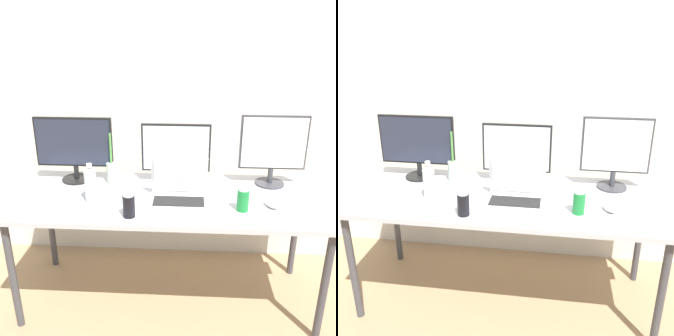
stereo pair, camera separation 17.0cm
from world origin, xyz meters
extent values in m
plane|color=#9E7F5B|center=(0.00, 0.00, 0.00)|extent=(16.00, 16.00, 0.00)
cube|color=silver|center=(0.00, 0.59, 1.30)|extent=(7.00, 0.08, 2.60)
cylinder|color=#424247|center=(-0.88, -0.31, 0.35)|extent=(0.04, 0.04, 0.71)
cylinder|color=#424247|center=(0.88, -0.31, 0.35)|extent=(0.04, 0.04, 0.71)
cylinder|color=#424247|center=(-0.88, 0.31, 0.35)|extent=(0.04, 0.04, 0.71)
cylinder|color=#424247|center=(0.88, 0.31, 0.35)|extent=(0.04, 0.04, 0.71)
cube|color=#B7B7BC|center=(0.00, 0.00, 0.72)|extent=(1.87, 0.74, 0.03)
cylinder|color=black|center=(-0.62, 0.21, 0.75)|extent=(0.19, 0.19, 0.01)
cylinder|color=black|center=(-0.62, 0.21, 0.80)|extent=(0.03, 0.03, 0.09)
cube|color=black|center=(-0.62, 0.21, 1.00)|extent=(0.50, 0.02, 0.32)
cube|color=#232838|center=(-0.62, 0.20, 1.00)|extent=(0.47, 0.01, 0.30)
cylinder|color=black|center=(0.04, 0.22, 0.75)|extent=(0.21, 0.21, 0.01)
cylinder|color=black|center=(0.04, 0.22, 0.79)|extent=(0.03, 0.03, 0.07)
cube|color=black|center=(0.04, 0.22, 0.97)|extent=(0.44, 0.02, 0.31)
cube|color=silver|center=(0.04, 0.21, 0.97)|extent=(0.41, 0.01, 0.28)
cylinder|color=#38383D|center=(0.64, 0.22, 0.75)|extent=(0.19, 0.19, 0.01)
cylinder|color=#38383D|center=(0.64, 0.22, 0.80)|extent=(0.03, 0.03, 0.10)
cube|color=#38383D|center=(0.64, 0.22, 1.02)|extent=(0.41, 0.02, 0.34)
cube|color=white|center=(0.64, 0.21, 1.02)|extent=(0.39, 0.01, 0.32)
cube|color=silver|center=(0.07, -0.09, 0.75)|extent=(0.33, 0.24, 0.02)
cube|color=black|center=(0.07, -0.11, 0.76)|extent=(0.29, 0.13, 0.00)
cube|color=silver|center=(0.07, 0.00, 0.88)|extent=(0.33, 0.06, 0.23)
cube|color=white|center=(0.07, -0.01, 0.87)|extent=(0.30, 0.05, 0.21)
cube|color=white|center=(0.79, -0.05, 0.75)|extent=(0.39, 0.16, 0.02)
ellipsoid|color=silver|center=(0.59, -0.11, 0.76)|extent=(0.10, 0.12, 0.04)
cylinder|color=silver|center=(-0.44, -0.10, 0.83)|extent=(0.07, 0.07, 0.18)
cone|color=silver|center=(-0.44, -0.10, 0.94)|extent=(0.06, 0.06, 0.03)
cylinder|color=white|center=(-0.44, -0.10, 0.96)|extent=(0.03, 0.03, 0.02)
cylinder|color=black|center=(-0.19, -0.27, 0.80)|extent=(0.07, 0.07, 0.12)
cylinder|color=silver|center=(-0.19, -0.27, 0.86)|extent=(0.06, 0.06, 0.00)
cylinder|color=#197F33|center=(0.42, -0.16, 0.80)|extent=(0.07, 0.07, 0.12)
cylinder|color=silver|center=(0.42, -0.16, 0.86)|extent=(0.06, 0.06, 0.00)
cylinder|color=#B2D1B7|center=(-0.37, 0.18, 0.81)|extent=(0.07, 0.07, 0.13)
cylinder|color=#519342|center=(-0.37, 0.18, 0.97)|extent=(0.01, 0.01, 0.20)
camera|label=1|loc=(0.12, -2.03, 1.70)|focal=40.00mm
camera|label=2|loc=(0.29, -2.01, 1.70)|focal=40.00mm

